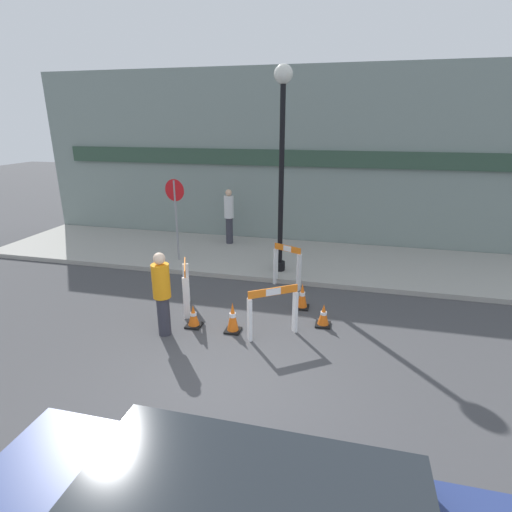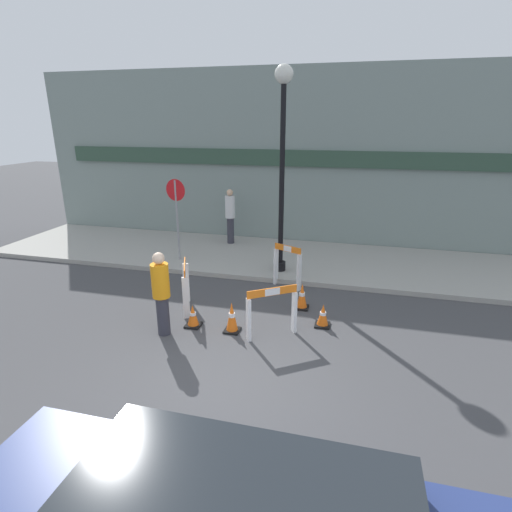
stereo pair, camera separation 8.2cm
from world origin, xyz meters
The scene contains 14 objects.
ground_plane centered at (0.00, 0.00, 0.00)m, with size 60.00×60.00×0.00m, color #424244.
sidewalk_slab centered at (0.00, 6.28, 0.06)m, with size 18.00×3.56×0.13m.
storefront_facade centered at (0.00, 8.13, 2.75)m, with size 18.00×0.22×5.50m.
streetlamp_post centered at (-0.04, 5.14, 3.36)m, with size 0.44×0.44×5.02m.
stop_sign centered at (-3.02, 5.32, 1.66)m, with size 0.59×0.12×2.29m.
barricade_0 centered at (0.41, 1.93, 0.56)m, with size 0.89×0.67×1.00m.
barricade_1 centered at (0.28, 4.35, 0.57)m, with size 0.73×0.44×1.07m.
barricade_2 centered at (-1.62, 2.60, 0.58)m, with size 0.47×0.86×1.06m.
traffic_cone_0 centered at (1.32, 2.56, 0.22)m, with size 0.30×0.30×0.47m.
traffic_cone_1 centered at (-1.20, 1.92, 0.22)m, with size 0.30×0.30×0.46m.
traffic_cone_2 centered at (-0.38, 1.91, 0.30)m, with size 0.30×0.30×0.62m.
traffic_cone_3 centered at (0.80, 3.26, 0.28)m, with size 0.30×0.30×0.59m.
person_worker centered at (-1.62, 1.51, 0.90)m, with size 0.47×0.47×1.66m.
person_pedestrian centered at (-2.08, 7.20, 1.08)m, with size 0.43×0.43×1.75m.
Camera 1 is at (1.69, -4.72, 3.92)m, focal length 28.00 mm.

